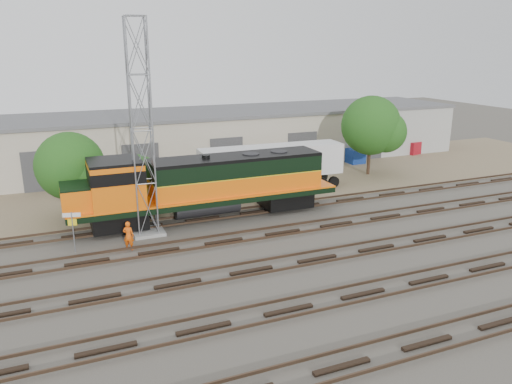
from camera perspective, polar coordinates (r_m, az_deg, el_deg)
name	(u,v)px	position (r m, az deg, el deg)	size (l,w,h in m)	color
ground	(293,242)	(30.97, 4.26, -5.67)	(140.00, 140.00, 0.00)	#47423A
dirt_strip	(217,183)	(44.17, -4.51, 1.08)	(80.00, 16.00, 0.02)	#726047
tracks	(317,259)	(28.52, 6.99, -7.57)	(80.00, 20.40, 0.28)	black
warehouse	(192,138)	(51.08, -7.35, 6.11)	(58.40, 10.40, 5.30)	#BBB09C
locomotive	(202,185)	(34.08, -6.19, 0.85)	(18.57, 3.26, 4.46)	black
signal_tower	(142,134)	(31.28, -12.92, 6.52)	(1.96, 1.96, 13.25)	gray
sign_post	(73,224)	(30.62, -20.23, -3.49)	(0.99, 0.29, 2.46)	gray
worker	(128,236)	(30.32, -14.37, -4.86)	(0.65, 0.42, 1.77)	#ED570D
semi_trailer	(275,162)	(41.38, 2.19, 3.41)	(12.21, 2.88, 3.73)	silver
dumpster_blue	(355,156)	(52.38, 11.30, 4.05)	(1.60, 1.50, 1.50)	navy
dumpster_red	(412,148)	(58.56, 17.42, 4.84)	(1.50, 1.40, 1.40)	maroon
tree_west	(74,168)	(36.09, -20.07, 2.60)	(4.87, 4.64, 6.07)	#382619
tree_mid	(138,187)	(36.58, -13.35, 0.51)	(4.78, 4.55, 4.55)	#382619
tree_east	(375,127)	(47.32, 13.41, 7.23)	(5.70, 5.43, 7.33)	#382619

